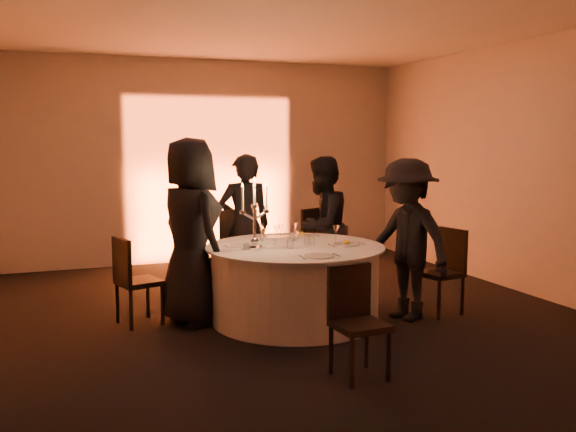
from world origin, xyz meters
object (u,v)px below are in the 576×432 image
object	(u,v)px
chair_left	(132,276)
candelabra	(255,224)
guest_left	(190,231)
guest_right	(407,240)
guest_back_left	(245,225)
chair_right	(445,266)
chair_back_left	(237,246)
chair_back_right	(307,243)
coffee_cup	(247,247)
banquet_table	(295,283)
guest_back_right	(322,226)
chair_front	(355,315)

from	to	relation	value
chair_left	candelabra	distance (m)	1.32
chair_left	guest_left	bearing A→B (deg)	-117.51
guest_right	guest_back_left	bearing A→B (deg)	-158.17
chair_right	candelabra	bearing A→B (deg)	-108.40
guest_back_left	guest_right	xyz separation A→B (m)	(1.25, -1.55, -0.01)
guest_left	guest_right	world-z (taller)	guest_left
guest_right	candelabra	xyz separation A→B (m)	(-1.53, 0.29, 0.19)
chair_back_left	candelabra	distance (m)	1.47
chair_back_right	chair_back_left	bearing A→B (deg)	-33.72
chair_back_right	candelabra	bearing A→B (deg)	24.38
chair_back_left	chair_right	size ratio (longest dim) A/B	1.13
coffee_cup	guest_back_left	bearing A→B (deg)	73.87
guest_left	coffee_cup	xyz separation A→B (m)	(0.47, -0.36, -0.13)
guest_right	chair_back_right	bearing A→B (deg)	179.34
banquet_table	guest_left	bearing A→B (deg)	162.43
banquet_table	chair_left	bearing A→B (deg)	164.80
chair_right	guest_back_right	xyz separation A→B (m)	(-0.90, 1.19, 0.32)
chair_front	candelabra	world-z (taller)	candelabra
chair_left	coffee_cup	distance (m)	1.18
guest_back_left	guest_back_right	distance (m)	0.90
chair_left	coffee_cup	xyz separation A→B (m)	(1.04, -0.46, 0.31)
coffee_cup	candelabra	distance (m)	0.23
coffee_cup	chair_back_right	bearing A→B (deg)	47.22
guest_back_right	banquet_table	bearing A→B (deg)	15.02
guest_left	guest_back_right	distance (m)	1.78
chair_back_left	guest_back_right	size ratio (longest dim) A/B	0.62
guest_left	guest_back_left	distance (m)	1.23
banquet_table	chair_right	world-z (taller)	chair_right
guest_right	chair_front	bearing A→B (deg)	-61.26
guest_back_right	candelabra	size ratio (longest dim) A/B	2.30
chair_front	guest_right	world-z (taller)	guest_right
banquet_table	candelabra	world-z (taller)	candelabra
chair_back_right	chair_right	bearing A→B (deg)	97.33
chair_right	guest_left	bearing A→B (deg)	-114.59
guest_back_left	candelabra	xyz separation A→B (m)	(-0.28, -1.26, 0.18)
chair_right	coffee_cup	xyz separation A→B (m)	(-2.11, 0.25, 0.30)
candelabra	chair_right	bearing A→B (deg)	-7.01
chair_back_left	banquet_table	bearing A→B (deg)	107.40
banquet_table	guest_back_right	xyz separation A→B (m)	(0.69, 0.90, 0.43)
banquet_table	chair_left	distance (m)	1.62
chair_back_right	coffee_cup	distance (m)	1.72
chair_front	coffee_cup	world-z (taller)	chair_front
chair_left	guest_back_right	xyz separation A→B (m)	(2.25, 0.47, 0.33)
chair_left	chair_front	distance (m)	2.47
guest_left	chair_right	bearing A→B (deg)	-120.77
chair_left	candelabra	bearing A→B (deg)	-129.13
chair_back_right	chair_right	size ratio (longest dim) A/B	1.13
chair_front	guest_back_left	bearing A→B (deg)	87.20
chair_left	guest_right	distance (m)	2.78
guest_left	chair_back_right	bearing A→B (deg)	-78.77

